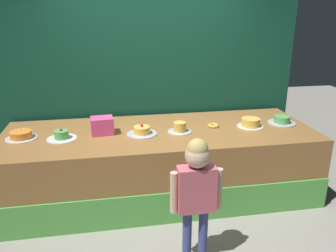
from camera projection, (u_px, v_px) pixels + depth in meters
ground_plane at (170, 223)px, 3.64m from camera, size 12.00×12.00×0.00m
stage_platform at (160, 163)px, 4.11m from camera, size 3.61×1.32×0.82m
curtain_backdrop at (151, 69)px, 4.48m from camera, size 3.95×0.08×2.85m
child_figure at (197, 185)px, 2.86m from camera, size 0.45×0.21×1.18m
pink_box at (102, 126)px, 3.85m from camera, size 0.26×0.22×0.19m
donut at (213, 125)px, 4.10m from camera, size 0.13×0.13×0.03m
cake_far_left at (21, 135)px, 3.72m from camera, size 0.34×0.34×0.12m
cake_left at (62, 136)px, 3.71m from camera, size 0.32×0.32×0.12m
cake_center_left at (142, 131)px, 3.85m from camera, size 0.34×0.34×0.12m
cake_center_right at (180, 128)px, 3.92m from camera, size 0.28×0.28×0.12m
cake_right at (250, 123)px, 4.10m from camera, size 0.31×0.31×0.11m
cake_far_right at (282, 120)px, 4.23m from camera, size 0.34×0.34×0.09m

